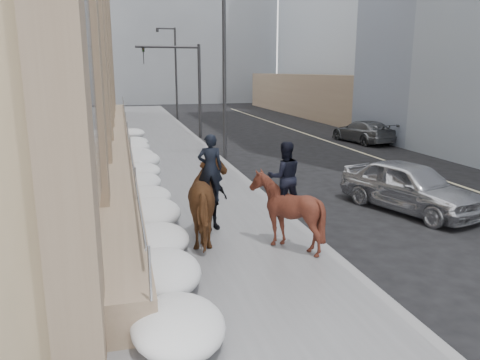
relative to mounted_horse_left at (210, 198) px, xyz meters
name	(u,v)px	position (x,y,z in m)	size (l,w,h in m)	color
ground	(234,285)	(0.02, -2.50, -1.22)	(140.00, 140.00, 0.00)	black
sidewalk	(177,178)	(0.02, 7.50, -1.16)	(5.00, 80.00, 0.12)	#5A5A5D
curb	(239,175)	(2.64, 7.50, -1.16)	(0.24, 80.00, 0.12)	slate
lane_line	(403,167)	(10.52, 7.50, -1.22)	(0.15, 70.00, 0.01)	#BFB78C
bg_building_far	(90,34)	(-5.98, 69.50, 8.78)	(24.00, 12.00, 20.00)	gray
streetlight_mid	(221,66)	(2.76, 11.50, 3.36)	(1.71, 0.24, 8.00)	#2D2D30
streetlight_far	(174,68)	(2.76, 31.50, 3.36)	(1.71, 0.24, 8.00)	#2D2D30
traffic_signal	(185,76)	(2.09, 19.50, 2.78)	(4.10, 0.22, 6.00)	#2D2D30
snow_bank	(144,181)	(-1.40, 5.61, -0.75)	(1.70, 18.10, 0.76)	silver
mounted_horse_left	(210,198)	(0.00, 0.00, 0.00)	(1.38, 2.58, 2.71)	#4C2C17
mounted_horse_right	(286,205)	(1.66, -0.97, -0.04)	(1.62, 1.79, 2.59)	#3C1911
pedestrian	(211,199)	(0.15, 0.80, -0.27)	(0.98, 0.41, 1.67)	black
car_silver	(410,186)	(6.64, 1.33, -0.43)	(1.88, 4.67, 1.59)	#ACADB4
car_grey	(363,131)	(12.38, 14.81, -0.54)	(1.92, 4.71, 1.37)	#4F5155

